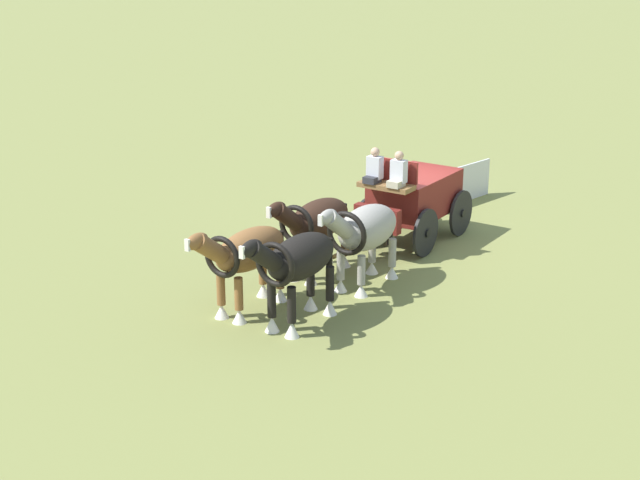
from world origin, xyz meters
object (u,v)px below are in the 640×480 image
object	(u,v)px
draft_horse_rear_near	(364,231)
draft_horse_lead_near	(297,262)
draft_horse_lead_off	(246,254)
draft_horse_rear_off	(316,223)
show_wagon	(412,197)

from	to	relation	value
draft_horse_rear_near	draft_horse_lead_near	world-z (taller)	draft_horse_lead_near
draft_horse_lead_off	draft_horse_lead_near	bearing A→B (deg)	93.67
draft_horse_rear_off	draft_horse_lead_near	distance (m)	2.91
draft_horse_rear_off	draft_horse_lead_off	xyz separation A→B (m)	(2.60, 0.15, 0.01)
show_wagon	draft_horse_rear_off	distance (m)	3.48
draft_horse_lead_off	show_wagon	bearing A→B (deg)	177.15
show_wagon	draft_horse_rear_near	world-z (taller)	show_wagon
show_wagon	draft_horse_lead_near	distance (m)	6.06
draft_horse_rear_off	show_wagon	bearing A→B (deg)	172.54
draft_horse_rear_near	draft_horse_lead_off	size ratio (longest dim) A/B	0.97
show_wagon	draft_horse_lead_off	distance (m)	6.06
draft_horse_rear_near	draft_horse_lead_near	bearing A→B (deg)	3.31
draft_horse_lead_near	draft_horse_rear_off	bearing A→B (deg)	-150.12
draft_horse_lead_near	draft_horse_lead_off	size ratio (longest dim) A/B	0.98
draft_horse_lead_off	draft_horse_rear_near	bearing A→B (deg)	156.92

